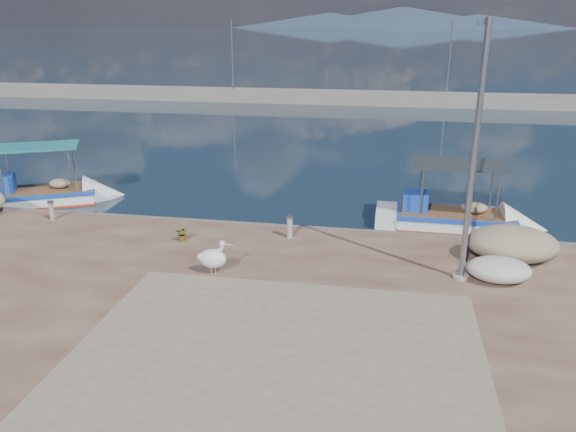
% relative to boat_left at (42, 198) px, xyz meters
% --- Properties ---
extents(ground, '(1400.00, 1400.00, 0.00)m').
position_rel_boat_left_xyz_m(ground, '(11.39, -7.28, -0.23)').
color(ground, '#162635').
rests_on(ground, ground).
extents(quay_patch, '(9.00, 7.00, 0.01)m').
position_rel_boat_left_xyz_m(quay_patch, '(12.39, -10.28, 0.28)').
color(quay_patch, gray).
rests_on(quay_patch, quay).
extents(breakwater, '(120.00, 2.20, 7.50)m').
position_rel_boat_left_xyz_m(breakwater, '(11.39, 32.72, 0.38)').
color(breakwater, gray).
rests_on(breakwater, ground).
extents(mountains, '(370.00, 280.00, 22.00)m').
position_rel_boat_left_xyz_m(mountains, '(15.78, 642.72, 9.28)').
color(mountains, '#28384C').
rests_on(mountains, ground).
extents(boat_left, '(6.29, 4.43, 2.90)m').
position_rel_boat_left_xyz_m(boat_left, '(0.00, 0.00, 0.00)').
color(boat_left, white).
rests_on(boat_left, ground).
extents(boat_right, '(6.02, 2.08, 2.89)m').
position_rel_boat_left_xyz_m(boat_right, '(17.08, 0.11, -0.00)').
color(boat_right, white).
rests_on(boat_right, ground).
extents(pelican, '(1.07, 0.56, 1.03)m').
position_rel_boat_left_xyz_m(pelican, '(9.78, -6.58, 0.76)').
color(pelican, tan).
rests_on(pelican, quay).
extents(lamp_post, '(0.44, 0.96, 7.00)m').
position_rel_boat_left_xyz_m(lamp_post, '(16.76, -5.60, 3.57)').
color(lamp_post, gray).
rests_on(lamp_post, quay).
extents(bollard_near, '(0.25, 0.25, 0.77)m').
position_rel_boat_left_xyz_m(bollard_near, '(11.43, -3.37, 0.69)').
color(bollard_near, gray).
rests_on(bollard_near, quay).
extents(bollard_far, '(0.23, 0.23, 0.71)m').
position_rel_boat_left_xyz_m(bollard_far, '(2.55, -3.18, 0.66)').
color(bollard_far, gray).
rests_on(bollard_far, quay).
extents(potted_plant, '(0.46, 0.40, 0.50)m').
position_rel_boat_left_xyz_m(potted_plant, '(7.99, -4.29, 0.52)').
color(potted_plant, '#33722D').
rests_on(potted_plant, quay).
extents(net_pile_d, '(1.76, 1.32, 0.66)m').
position_rel_boat_left_xyz_m(net_pile_d, '(17.77, -5.57, 0.60)').
color(net_pile_d, beige).
rests_on(net_pile_d, quay).
extents(net_pile_c, '(2.69, 1.92, 1.06)m').
position_rel_boat_left_xyz_m(net_pile_c, '(18.39, -4.01, 0.80)').
color(net_pile_c, tan).
rests_on(net_pile_c, quay).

